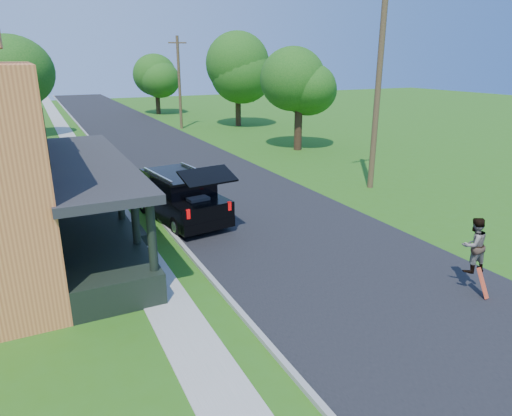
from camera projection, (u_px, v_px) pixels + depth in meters
name	position (u px, v px, depth m)	size (l,w,h in m)	color
ground	(357.00, 278.00, 13.82)	(140.00, 140.00, 0.00)	#2C6213
street	(171.00, 156.00, 30.87)	(8.00, 120.00, 0.02)	black
curb	(110.00, 162.00, 29.17)	(0.15, 120.00, 0.12)	gray
sidewalk	(84.00, 164.00, 28.52)	(1.30, 120.00, 0.03)	gray
front_walk	(10.00, 261.00, 14.96)	(6.50, 1.20, 0.03)	gray
black_suv	(180.00, 196.00, 18.54)	(2.78, 5.72, 2.56)	black
skateboarder	(474.00, 245.00, 12.69)	(0.84, 0.69, 1.60)	black
skateboard	(483.00, 284.00, 12.63)	(0.26, 0.52, 0.81)	red
tree_right_near	(299.00, 84.00, 31.67)	(5.09, 5.18, 6.99)	black
tree_right_mid	(237.00, 65.00, 43.05)	(6.93, 7.07, 8.69)	black
tree_right_far	(156.00, 75.00, 52.77)	(5.98, 6.18, 7.03)	black
utility_pole_near	(379.00, 77.00, 21.76)	(1.79, 0.32, 10.64)	#473821
utility_pole_far	(179.00, 82.00, 41.71)	(1.61, 0.46, 8.23)	#473821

